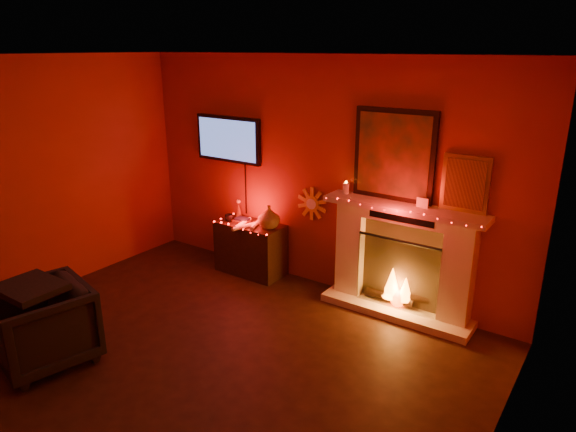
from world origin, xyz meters
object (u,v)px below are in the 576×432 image
object	(u,v)px
console_table	(252,245)
sunburst_clock	(312,204)
tv	(228,139)
fireplace	(402,249)
armchair	(43,326)

from	to	relation	value
console_table	sunburst_clock	bearing A→B (deg)	16.41
tv	sunburst_clock	distance (m)	1.41
fireplace	console_table	size ratio (longest dim) A/B	2.30
armchair	sunburst_clock	bearing A→B (deg)	82.95
tv	sunburst_clock	world-z (taller)	tv
tv	armchair	bearing A→B (deg)	-86.66
armchair	console_table	bearing A→B (deg)	96.58
tv	sunburst_clock	bearing A→B (deg)	1.24
sunburst_clock	console_table	world-z (taller)	sunburst_clock
fireplace	sunburst_clock	distance (m)	1.23
sunburst_clock	console_table	size ratio (longest dim) A/B	0.42
fireplace	tv	distance (m)	2.61
sunburst_clock	armchair	size ratio (longest dim) A/B	0.49
fireplace	tv	world-z (taller)	fireplace
tv	armchair	distance (m)	3.09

